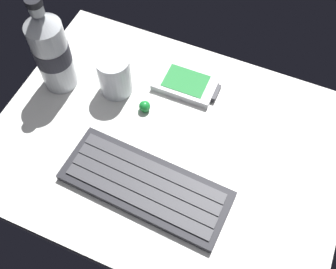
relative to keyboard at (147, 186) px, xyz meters
The scene contains 6 objects.
ground_plane 9.53cm from the keyboard, 91.66° to the left, with size 64.00×48.00×2.80cm.
keyboard is the anchor object (origin of this frame).
handheld_device 23.23cm from the keyboard, 95.25° to the left, with size 12.84×7.69×1.50cm.
juice_cup 22.50cm from the keyboard, 130.52° to the left, with size 6.40×6.40×8.50cm.
water_bottle 30.34cm from the keyboard, 150.83° to the left, with size 6.73×6.73×20.80cm.
trackball_mouse 16.30cm from the keyboard, 116.49° to the left, with size 2.20×2.20×2.20cm, color #198C33.
Camera 1 is at (14.55, -33.69, 64.60)cm, focal length 43.43 mm.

